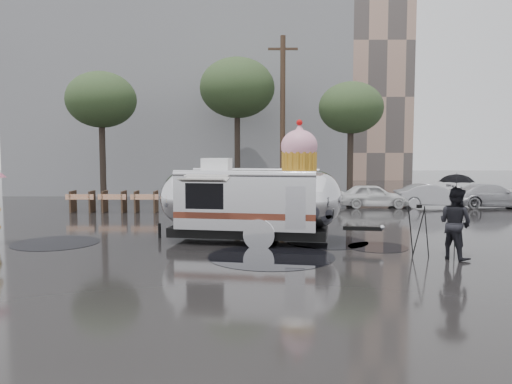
{
  "coord_description": "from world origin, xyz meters",
  "views": [
    {
      "loc": [
        1.29,
        -13.18,
        2.87
      ],
      "look_at": [
        1.15,
        2.57,
        1.56
      ],
      "focal_mm": 35.0,
      "sensor_mm": 36.0,
      "label": 1
    }
  ],
  "objects": [
    {
      "name": "tripod",
      "position": [
        5.61,
        0.31,
        0.83
      ],
      "size": [
        0.56,
        0.58,
        1.42
      ],
      "rotation": [
        0.0,
        0.0,
        0.21
      ],
      "color": "black",
      "rests_on": "ground"
    },
    {
      "name": "tree_left",
      "position": [
        -7.0,
        13.0,
        5.48
      ],
      "size": [
        3.64,
        3.64,
        6.95
      ],
      "color": "#382D26",
      "rests_on": "ground"
    },
    {
      "name": "puddles",
      "position": [
        0.7,
        1.3,
        0.01
      ],
      "size": [
        12.11,
        5.17,
        0.01
      ],
      "color": "black",
      "rests_on": "ground"
    },
    {
      "name": "utility_pole",
      "position": [
        2.5,
        14.0,
        4.62
      ],
      "size": [
        1.6,
        0.28,
        9.0
      ],
      "color": "#473323",
      "rests_on": "ground"
    },
    {
      "name": "parked_cars",
      "position": [
        11.78,
        12.0,
        0.72
      ],
      "size": [
        13.2,
        1.9,
        1.5
      ],
      "color": "silver",
      "rests_on": "ground"
    },
    {
      "name": "tree_mid",
      "position": [
        0.0,
        15.0,
        6.34
      ],
      "size": [
        4.2,
        4.2,
        8.03
      ],
      "color": "#382D26",
      "rests_on": "ground"
    },
    {
      "name": "tree_right",
      "position": [
        6.0,
        13.0,
        5.06
      ],
      "size": [
        3.36,
        3.36,
        6.42
      ],
      "color": "#382D26",
      "rests_on": "ground"
    },
    {
      "name": "grey_building",
      "position": [
        -4.0,
        24.0,
        6.5
      ],
      "size": [
        22.0,
        12.0,
        13.0
      ],
      "primitive_type": "cube",
      "color": "slate",
      "rests_on": "ground"
    },
    {
      "name": "ground",
      "position": [
        0.0,
        0.0,
        0.0
      ],
      "size": [
        120.0,
        120.0,
        0.0
      ],
      "primitive_type": "plane",
      "color": "black",
      "rests_on": "ground"
    },
    {
      "name": "barricade_row",
      "position": [
        -5.55,
        9.96,
        0.52
      ],
      "size": [
        4.3,
        0.8,
        1.0
      ],
      "color": "#473323",
      "rests_on": "ground"
    },
    {
      "name": "umbrella_black",
      "position": [
        6.45,
        -0.06,
        1.92
      ],
      "size": [
        1.09,
        1.09,
        2.3
      ],
      "color": "black",
      "rests_on": "ground"
    },
    {
      "name": "person_right",
      "position": [
        6.45,
        -0.06,
        0.95
      ],
      "size": [
        0.93,
        1.04,
        1.9
      ],
      "primitive_type": "imported",
      "rotation": [
        0.0,
        0.0,
        2.16
      ],
      "color": "black",
      "rests_on": "ground"
    },
    {
      "name": "airstream_trailer",
      "position": [
        1.04,
        2.55,
        1.37
      ],
      "size": [
        7.19,
        3.16,
        3.91
      ],
      "rotation": [
        0.0,
        0.0,
        -0.16
      ],
      "color": "silver",
      "rests_on": "ground"
    }
  ]
}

